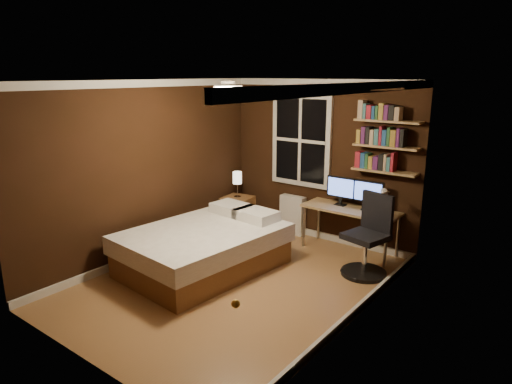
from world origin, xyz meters
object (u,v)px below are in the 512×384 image
Objects in this scene: monitor_left at (341,191)px; monitor_right at (368,196)px; nightstand at (238,213)px; desk at (350,213)px; bedside_lamp at (237,185)px; office_chair at (368,244)px; bed at (205,248)px; radiator at (293,215)px; desk_lamp at (385,202)px.

monitor_left is 0.43m from monitor_right.
desk reaches higher than nightstand.
desk is (1.97, 0.21, -0.17)m from bedside_lamp.
bedside_lamp is 0.40× the size of office_chair.
office_chair reaches higher than bedside_lamp.
bed is 2.16m from office_chair.
desk is 3.09× the size of monitor_left.
bedside_lamp reaches higher than desk.
radiator is at bearing 90.13° from bed.
nightstand is 0.52× the size of office_chair.
monitor_right reaches higher than nightstand.
monitor_left is at bearing -6.28° from radiator.
monitor_right reaches higher than bed.
bed is 2.18m from desk.
monitor_right reaches higher than radiator.
nightstand is at bearing -170.93° from monitor_left.
office_chair is at bearing -15.24° from nightstand.
nightstand is at bearing 119.57° from bed.
monitor_right is at bearing 55.56° from bed.
bed is 5.09× the size of bedside_lamp.
monitor_right reaches higher than office_chair.
office_chair reaches higher than nightstand.
nightstand is 0.40× the size of desk.
monitor_right is 1.04× the size of desk_lamp.
bed is 5.03× the size of desk_lamp.
desk_lamp is (0.32, -0.16, 0.00)m from monitor_right.
desk_lamp reaches higher than bedside_lamp.
monitor_left is 1.00× the size of monitor_right.
desk_lamp reaches higher than nightstand.
desk_lamp is at bearing -8.89° from radiator.
monitor_left is (0.90, -0.10, 0.57)m from radiator.
office_chair is (-0.02, -0.47, -0.47)m from desk_lamp.
radiator is 0.45× the size of desk.
monitor_right is 0.42× the size of office_chair.
office_chair is at bearing -24.03° from radiator.
radiator is (0.86, 0.38, 0.04)m from nightstand.
office_chair is (2.50, -0.35, 0.14)m from nightstand.
monitor_right is (2.19, 0.28, 0.61)m from nightstand.
desk is 0.35m from monitor_left.
office_chair is (1.64, -0.73, 0.10)m from radiator.
monitor_left is 1.04× the size of desk_lamp.
bed is 3.92× the size of nightstand.
monitor_left and monitor_right have the same top height.
radiator is 1.16m from desk.
nightstand is 0.94m from radiator.
monitor_right is at bearing 0.05° from nightstand.
monitor_left is (1.76, 0.28, 0.11)m from bedside_lamp.
nightstand is 2.29m from monitor_right.
monitor_left is 0.77m from desk_lamp.
office_chair is at bearing -46.47° from desk.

